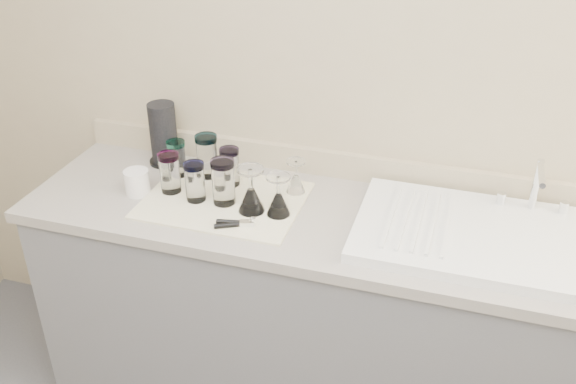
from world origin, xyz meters
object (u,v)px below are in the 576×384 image
(can_opener, at_px, (235,223))
(sink_unit, at_px, (485,236))
(white_mug, at_px, (136,182))
(tumbler_magenta, at_px, (170,172))
(tumbler_teal, at_px, (177,158))
(tumbler_purple, at_px, (230,167))
(goblet_back_right, at_px, (296,181))
(tumbler_blue, at_px, (195,181))
(paper_towel_roll, at_px, (164,134))
(tumbler_cyan, at_px, (207,156))
(goblet_front_left, at_px, (251,197))
(tumbler_lavender, at_px, (223,181))
(goblet_front_right, at_px, (278,201))

(can_opener, bearing_deg, sink_unit, 11.74)
(can_opener, bearing_deg, white_mug, 165.47)
(tumbler_magenta, bearing_deg, tumbler_teal, 104.21)
(sink_unit, distance_m, tumbler_purple, 0.92)
(goblet_back_right, bearing_deg, white_mug, -162.85)
(tumbler_blue, bearing_deg, white_mug, -177.74)
(tumbler_teal, xyz_separation_m, paper_towel_roll, (-0.10, 0.09, 0.04))
(tumbler_purple, distance_m, tumbler_magenta, 0.22)
(goblet_back_right, bearing_deg, tumbler_cyan, 177.18)
(goblet_front_left, bearing_deg, tumbler_lavender, 167.85)
(goblet_back_right, height_order, goblet_front_right, goblet_front_right)
(goblet_front_left, height_order, can_opener, goblet_front_left)
(tumbler_teal, height_order, tumbler_lavender, tumbler_lavender)
(sink_unit, distance_m, white_mug, 1.21)
(can_opener, bearing_deg, tumbler_purple, 114.90)
(goblet_front_left, distance_m, white_mug, 0.44)
(tumbler_cyan, xyz_separation_m, tumbler_purple, (0.10, -0.04, -0.01))
(tumbler_lavender, bearing_deg, tumbler_teal, 150.58)
(sink_unit, xyz_separation_m, tumbler_magenta, (-1.09, -0.02, 0.06))
(sink_unit, relative_size, tumbler_blue, 5.73)
(tumbler_teal, distance_m, white_mug, 0.18)
(tumbler_teal, bearing_deg, goblet_front_left, -24.48)
(tumbler_magenta, relative_size, goblet_front_right, 1.02)
(tumbler_blue, height_order, goblet_front_left, goblet_front_left)
(tumbler_purple, relative_size, tumbler_lavender, 0.87)
(tumbler_blue, bearing_deg, sink_unit, 2.69)
(tumbler_teal, distance_m, tumbler_lavender, 0.28)
(tumbler_magenta, xyz_separation_m, goblet_back_right, (0.43, 0.13, -0.03))
(sink_unit, xyz_separation_m, tumbler_teal, (-1.12, 0.10, 0.06))
(sink_unit, distance_m, tumbler_cyan, 1.02)
(sink_unit, relative_size, can_opener, 6.18)
(tumbler_purple, height_order, tumbler_magenta, tumbler_magenta)
(tumbler_blue, relative_size, white_mug, 1.07)
(sink_unit, bearing_deg, tumbler_teal, 174.85)
(tumbler_purple, xyz_separation_m, goblet_front_left, (0.14, -0.15, -0.02))
(sink_unit, bearing_deg, paper_towel_roll, 170.88)
(tumbler_magenta, relative_size, goblet_front_left, 0.91)
(goblet_back_right, bearing_deg, goblet_front_left, -121.65)
(tumbler_purple, height_order, tumbler_lavender, tumbler_lavender)
(tumbler_magenta, distance_m, goblet_back_right, 0.45)
(tumbler_lavender, relative_size, can_opener, 1.24)
(sink_unit, distance_m, tumbler_blue, 0.99)
(goblet_front_left, relative_size, can_opener, 1.23)
(goblet_front_left, bearing_deg, tumbler_cyan, 142.04)
(goblet_back_right, bearing_deg, sink_unit, -9.64)
(tumbler_purple, bearing_deg, sink_unit, -5.83)
(sink_unit, relative_size, goblet_back_right, 6.66)
(tumbler_teal, relative_size, tumbler_blue, 0.97)
(sink_unit, xyz_separation_m, tumbler_cyan, (-1.01, 0.13, 0.07))
(sink_unit, distance_m, goblet_front_right, 0.68)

